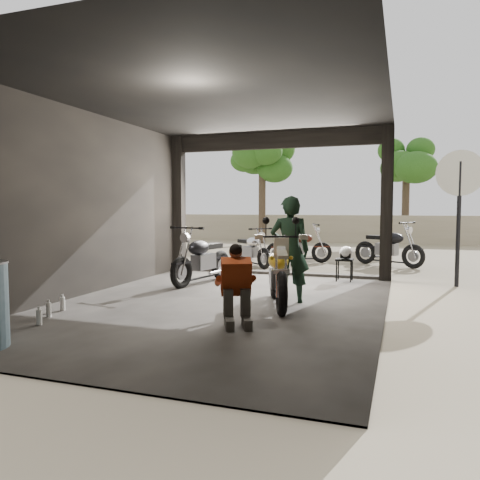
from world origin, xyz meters
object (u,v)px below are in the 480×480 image
Objects in this scene: outside_bike_b at (299,243)px; outside_bike_c at (389,244)px; left_bike at (202,255)px; stool at (345,262)px; sign_post at (459,194)px; mechanic at (237,287)px; outside_bike_a at (251,247)px; helmet at (346,252)px; main_bike at (278,270)px; rider at (290,250)px.

outside_bike_c is (2.35, 0.08, 0.04)m from outside_bike_b.
left_bike is 2.93m from stool.
sign_post reaches higher than outside_bike_c.
mechanic is (-1.67, -7.12, -0.08)m from outside_bike_c.
outside_bike_a reaches higher than stool.
left_bike is 4.24m from outside_bike_b.
stool is (0.89, 4.14, -0.10)m from mechanic.
mechanic is 5.35m from sign_post.
mechanic reaches higher than helmet.
outside_bike_b is at bearing 70.64° from mechanic.
main_bike is at bearing -117.00° from outside_bike_a.
sign_post reaches higher than rider.
left_bike is 1.01× the size of rider.
sign_post is (2.70, 2.58, 0.94)m from rider.
outside_bike_c is at bearing -110.81° from outside_bike_b.
outside_bike_c reaches higher than main_bike.
main_bike is 5.77m from outside_bike_b.
sign_post is (2.13, 0.09, 1.39)m from stool.
sign_post is at bearing 26.11° from left_bike.
main_bike is at bearing 59.65° from rider.
rider reaches higher than outside_bike_a.
stool is at bearing 35.21° from left_bike.
outside_bike_a is 5.11m from sign_post.
outside_bike_c is (3.45, 4.18, 0.00)m from left_bike.
helmet is at bearing -173.84° from outside_bike_b.
rider reaches higher than outside_bike_c.
outside_bike_c is 3.61× the size of stool.
sign_post reaches higher than stool.
mechanic is at bearing -164.79° from outside_bike_c.
sign_post is at bearing 2.53° from stool.
main_bike is 0.44m from rider.
outside_bike_b is 5.61× the size of helmet.
outside_bike_c is 1.70× the size of mechanic.
rider is 1.71m from mechanic.
mechanic is at bearing 68.61° from rider.
sign_post reaches higher than outside_bike_a.
outside_bike_a is 0.88× the size of rider.
outside_bike_b is (1.10, 4.10, -0.04)m from left_bike.
main_bike is 1.35m from mechanic.
sign_post is (3.01, 4.23, 1.28)m from mechanic.
main_bike is at bearing 56.67° from mechanic.
helmet is at bearing 35.17° from left_bike.
outside_bike_b is 0.93× the size of outside_bike_c.
outside_bike_c is 6.06× the size of helmet.
outside_bike_b is 4.81m from sign_post.
helmet is (0.02, 0.01, 0.20)m from stool.
outside_bike_b is 2.35m from outside_bike_c.
main_bike is 1.00× the size of outside_bike_c.
rider reaches higher than left_bike.
outside_bike_b is 1.57× the size of mechanic.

